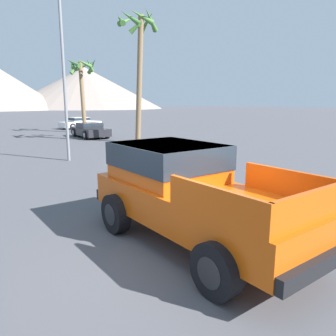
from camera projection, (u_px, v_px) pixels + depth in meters
The scene contains 7 objects.
ground_plane at pixel (181, 247), 6.45m from camera, with size 320.00×320.00×0.00m, color #4C4C51.
orange_pickup_truck at pixel (186, 187), 6.66m from camera, with size 2.36×5.20×1.93m.
parked_car_dark at pixel (90, 130), 26.28m from camera, with size 2.13×4.38×1.16m.
parked_car_white at pixel (80, 123), 35.04m from camera, with size 4.47×2.29×1.19m.
street_lamp_post at pixel (63, 63), 15.07m from camera, with size 0.90×0.24×7.62m.
palm_tree_short at pixel (82, 76), 29.42m from camera, with size 2.79×2.68×6.70m.
palm_tree_leaning at pixel (138, 45), 21.67m from camera, with size 3.00×2.91×8.69m.
Camera 1 is at (-3.77, -4.70, 2.81)m, focal length 35.00 mm.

